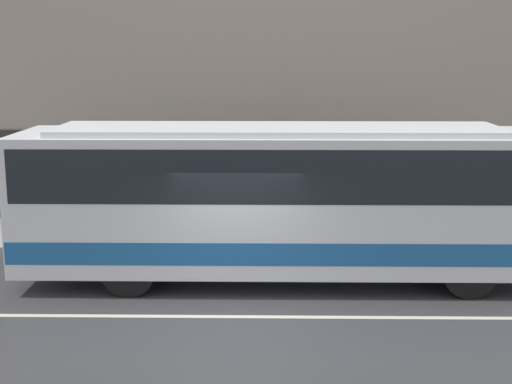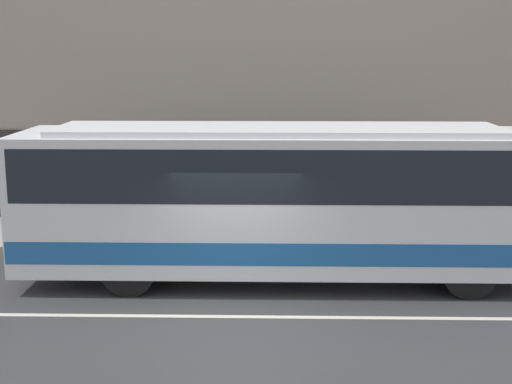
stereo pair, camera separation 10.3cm
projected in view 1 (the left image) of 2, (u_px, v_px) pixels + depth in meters
The scene contains 6 objects.
ground_plane at pixel (235, 317), 12.99m from camera, with size 60.00×60.00×0.00m, color #38383A.
sidewalk at pixel (244, 235), 18.44m from camera, with size 60.00×3.16×0.15m.
building_facade at pixel (246, 40), 19.15m from camera, with size 60.00×0.35×10.43m.
lane_stripe at pixel (235, 317), 12.98m from camera, with size 54.00×0.14×0.01m.
transit_bus at pixel (278, 194), 14.81m from camera, with size 10.70×2.61×3.24m.
pedestrian_waiting at pixel (275, 195), 18.91m from camera, with size 0.36×0.36×1.78m.
Camera 1 is at (0.58, -12.27, 4.80)m, focal length 50.00 mm.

